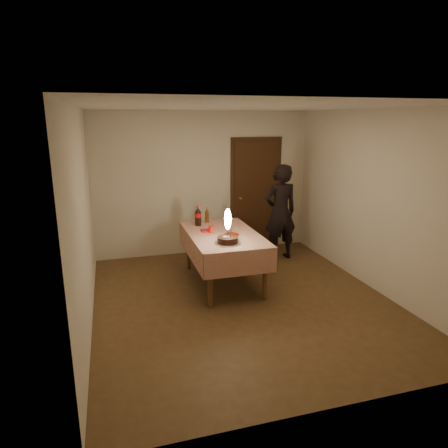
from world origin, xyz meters
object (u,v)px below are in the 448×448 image
(clear_cup, at_px, (230,230))
(photographer, at_px, (280,212))
(cola_bottle, at_px, (198,216))
(birthday_cake, at_px, (228,235))
(amber_bottle_right, at_px, (226,216))
(red_cup, at_px, (211,229))
(amber_bottle_left, at_px, (207,215))
(red_plate, at_px, (232,234))
(dining_table, at_px, (223,240))

(clear_cup, bearing_deg, photographer, 34.21)
(cola_bottle, relative_size, photographer, 0.19)
(birthday_cake, distance_m, cola_bottle, 1.06)
(amber_bottle_right, bearing_deg, clear_cup, -101.26)
(red_cup, distance_m, amber_bottle_left, 0.62)
(red_plate, height_order, red_cup, red_cup)
(cola_bottle, bearing_deg, photographer, 9.45)
(red_cup, height_order, photographer, photographer)
(birthday_cake, height_order, amber_bottle_left, birthday_cake)
(red_plate, distance_m, amber_bottle_left, 0.83)
(red_cup, xyz_separation_m, cola_bottle, (-0.10, 0.47, 0.10))
(red_cup, bearing_deg, amber_bottle_left, 82.15)
(dining_table, relative_size, amber_bottle_right, 6.75)
(red_cup, bearing_deg, birthday_cake, -81.35)
(birthday_cake, bearing_deg, cola_bottle, 100.03)
(birthday_cake, relative_size, red_cup, 4.86)
(birthday_cake, xyz_separation_m, red_plate, (0.18, 0.38, -0.11))
(birthday_cake, relative_size, clear_cup, 5.40)
(red_plate, relative_size, amber_bottle_left, 0.86)
(red_cup, relative_size, amber_bottle_right, 0.39)
(cola_bottle, bearing_deg, clear_cup, -56.56)
(red_plate, bearing_deg, red_cup, 144.08)
(dining_table, height_order, amber_bottle_right, amber_bottle_right)
(amber_bottle_left, xyz_separation_m, photographer, (1.36, 0.11, -0.06))
(amber_bottle_left, bearing_deg, red_plate, -77.36)
(red_cup, distance_m, cola_bottle, 0.49)
(dining_table, height_order, photographer, photographer)
(dining_table, distance_m, clear_cup, 0.18)
(cola_bottle, bearing_deg, red_cup, -78.28)
(red_cup, relative_size, amber_bottle_left, 0.39)
(dining_table, relative_size, red_cup, 17.20)
(clear_cup, relative_size, amber_bottle_left, 0.35)
(birthday_cake, bearing_deg, amber_bottle_right, 74.78)
(clear_cup, relative_size, photographer, 0.05)
(amber_bottle_right, bearing_deg, amber_bottle_left, 160.75)
(dining_table, bearing_deg, birthday_cake, -98.69)
(dining_table, relative_size, red_plate, 7.82)
(red_plate, distance_m, red_cup, 0.33)
(amber_bottle_left, bearing_deg, amber_bottle_right, -19.25)
(amber_bottle_right, relative_size, photographer, 0.15)
(amber_bottle_right, bearing_deg, red_cup, -126.85)
(red_cup, bearing_deg, photographer, 26.58)
(red_plate, bearing_deg, photographer, 37.78)
(red_cup, relative_size, clear_cup, 1.11)
(photographer, bearing_deg, dining_table, -147.97)
(dining_table, xyz_separation_m, clear_cup, (0.10, -0.00, 0.15))
(red_cup, height_order, amber_bottle_right, amber_bottle_right)
(dining_table, bearing_deg, amber_bottle_right, 69.59)
(birthday_cake, xyz_separation_m, red_cup, (-0.09, 0.57, -0.07))
(amber_bottle_left, bearing_deg, clear_cup, -75.45)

